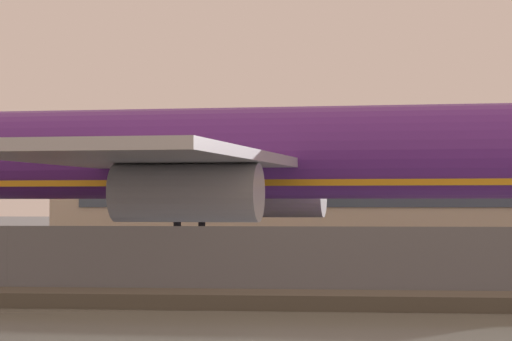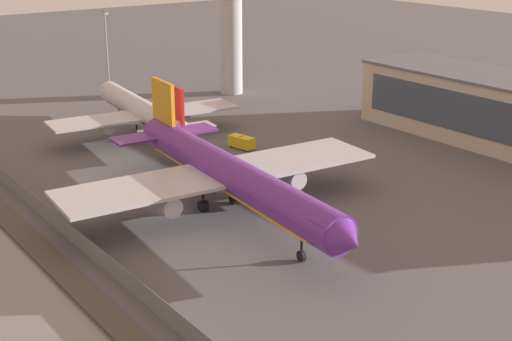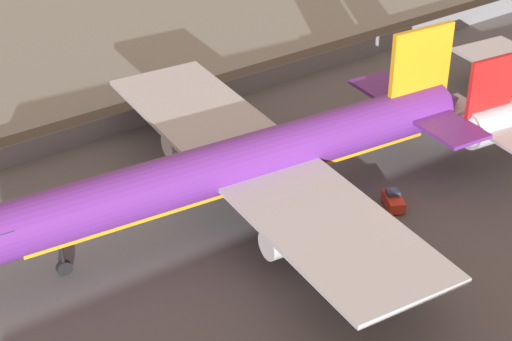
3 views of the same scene
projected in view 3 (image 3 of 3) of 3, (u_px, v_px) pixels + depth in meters
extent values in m
plane|color=#565659|center=(253.00, 172.00, 92.25)|extent=(500.00, 500.00, 0.00)
cube|color=#474238|center=(159.00, 100.00, 106.45)|extent=(320.00, 3.00, 0.50)
cube|color=slate|center=(177.00, 106.00, 102.76)|extent=(280.00, 0.08, 2.58)
cylinder|color=slate|center=(177.00, 106.00, 102.76)|extent=(0.10, 0.10, 2.58)
cylinder|color=#602889|center=(234.00, 165.00, 81.48)|extent=(50.52, 9.26, 5.08)
cone|color=#602889|center=(448.00, 101.00, 92.90)|extent=(3.67, 4.83, 4.57)
cube|color=orange|center=(235.00, 177.00, 82.20)|extent=(42.92, 7.62, 0.91)
cube|color=#B7BABF|center=(327.00, 225.00, 73.99)|extent=(13.04, 24.97, 0.51)
cube|color=#B7BABF|center=(200.00, 114.00, 91.79)|extent=(13.04, 24.97, 0.51)
cylinder|color=#B7BABF|center=(300.00, 235.00, 75.63)|extent=(7.25, 3.37, 2.79)
cylinder|color=#B7BABF|center=(197.00, 138.00, 90.57)|extent=(7.25, 3.37, 2.79)
cube|color=orange|center=(421.00, 67.00, 88.35)|extent=(7.56, 1.24, 8.63)
cube|color=#602889|center=(444.00, 125.00, 87.54)|extent=(5.75, 9.24, 0.41)
cube|color=#602889|center=(390.00, 92.00, 94.06)|extent=(5.75, 9.24, 0.41)
cylinder|color=black|center=(62.00, 254.00, 76.00)|extent=(0.36, 0.36, 2.97)
cylinder|color=black|center=(64.00, 268.00, 76.77)|extent=(1.46, 0.68, 1.42)
cylinder|color=black|center=(280.00, 203.00, 83.12)|extent=(0.41, 0.41, 2.97)
cylinder|color=black|center=(280.00, 215.00, 83.89)|extent=(1.72, 1.27, 1.63)
cylinder|color=black|center=(252.00, 178.00, 87.05)|extent=(0.41, 0.41, 2.97)
cylinder|color=black|center=(252.00, 190.00, 87.82)|extent=(1.72, 1.27, 1.63)
cone|color=silver|center=(459.00, 133.00, 88.88)|extent=(3.16, 4.09, 3.81)
cube|color=#B21919|center=(491.00, 90.00, 88.10)|extent=(5.81, 1.15, 7.19)
cube|color=silver|center=(464.00, 110.00, 92.69)|extent=(4.59, 7.18, 0.34)
cube|color=silver|center=(508.00, 137.00, 87.60)|extent=(4.59, 7.18, 0.34)
cube|color=red|center=(393.00, 201.00, 85.95)|extent=(2.83, 3.58, 1.11)
cube|color=#283847|center=(393.00, 193.00, 85.87)|extent=(1.64, 1.56, 0.50)
cylinder|color=black|center=(384.00, 200.00, 86.90)|extent=(0.50, 0.73, 0.70)
cylinder|color=black|center=(397.00, 199.00, 87.09)|extent=(0.50, 0.73, 0.70)
cylinder|color=black|center=(389.00, 211.00, 85.23)|extent=(0.50, 0.73, 0.70)
cylinder|color=black|center=(403.00, 209.00, 85.42)|extent=(0.50, 0.73, 0.70)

